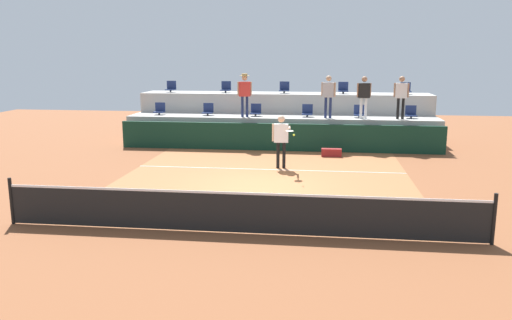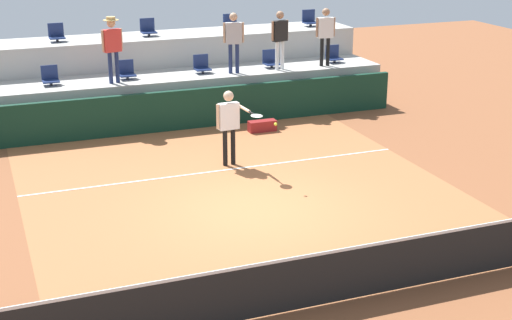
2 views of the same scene
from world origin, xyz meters
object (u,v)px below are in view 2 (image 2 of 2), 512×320
Objects in this scene: spectator_with_hat at (112,42)px; tennis_ball at (276,124)px; stadium_chair_lower_mid_right at (202,65)px; stadium_chair_lower_right at (271,60)px; stadium_chair_upper_far_right at (310,19)px; stadium_chair_upper_right at (231,24)px; stadium_chair_lower_mid_left at (127,71)px; stadium_chair_lower_far_right at (333,55)px; stadium_chair_upper_left at (56,34)px; spectator_in_grey at (234,37)px; equipment_bag at (262,126)px; stadium_chair_lower_left at (50,77)px; tennis_player at (230,120)px; stadium_chair_upper_center at (148,29)px; spectator_in_white at (325,31)px; spectator_leaning_on_rail at (280,34)px.

spectator_with_hat is 26.35× the size of tennis_ball.
stadium_chair_lower_right is (2.14, 0.00, 0.00)m from stadium_chair_lower_mid_right.
stadium_chair_upper_right is at bearing 180.00° from stadium_chair_upper_far_right.
stadium_chair_upper_far_right is at bearing 15.69° from stadium_chair_lower_mid_left.
stadium_chair_upper_left is at bearing 167.35° from stadium_chair_lower_far_right.
spectator_in_grey is at bearing -25.18° from stadium_chair_upper_left.
stadium_chair_upper_left reaches higher than stadium_chair_lower_far_right.
stadium_chair_lower_mid_left reaches higher than equipment_bag.
tennis_player is at bearing -52.17° from stadium_chair_lower_left.
stadium_chair_lower_left is 6.11m from stadium_chair_upper_right.
tennis_player is at bearing -72.21° from stadium_chair_lower_mid_left.
stadium_chair_upper_far_right reaches higher than equipment_bag.
stadium_chair_lower_left is 1.00× the size of stadium_chair_upper_center.
stadium_chair_lower_mid_left is 4.78m from tennis_player.
spectator_with_hat is at bearing -175.37° from stadium_chair_lower_right.
tennis_ball reaches higher than equipment_bag.
stadium_chair_upper_right is at bearing 27.93° from spectator_with_hat.
tennis_ball is (2.38, -5.72, -0.97)m from spectator_with_hat.
stadium_chair_lower_far_right is 7.55m from tennis_ball.
stadium_chair_lower_right is 6.55m from tennis_ball.
stadium_chair_lower_mid_right reaches higher than tennis_ball.
stadium_chair_lower_left is 1.00× the size of stadium_chair_lower_right.
stadium_chair_lower_far_right is 1.03m from spectator_in_white.
stadium_chair_upper_far_right is 7.65× the size of tennis_ball.
stadium_chair_upper_right is at bearing 0.00° from stadium_chair_upper_center.
spectator_with_hat reaches higher than stadium_chair_upper_right.
tennis_ball is at bearing -102.40° from stadium_chair_upper_right.
stadium_chair_upper_far_right is (8.48, 1.80, 0.85)m from stadium_chair_lower_left.
stadium_chair_lower_left is 0.29× the size of tennis_player.
equipment_bag is (2.12, -4.01, -2.16)m from stadium_chair_upper_center.
stadium_chair_upper_center is at bearing 29.82° from stadium_chair_lower_left.
tennis_player is 1.67m from tennis_ball.
stadium_chair_lower_right and stadium_chair_lower_far_right have the same top height.
stadium_chair_upper_far_right is 0.68× the size of equipment_bag.
spectator_leaning_on_rail is (2.27, -0.38, 0.82)m from stadium_chair_lower_mid_right.
stadium_chair_lower_right is at bearing 16.53° from spectator_in_grey.
stadium_chair_lower_far_right is (8.47, 0.00, 0.00)m from stadium_chair_lower_left.
spectator_in_grey is (1.96, -2.18, -0.02)m from stadium_chair_upper_center.
spectator_in_grey reaches higher than stadium_chair_upper_left.
spectator_in_grey is (5.10, -0.38, 0.83)m from stadium_chair_lower_left.
spectator_with_hat is 4.60m from equipment_bag.
spectator_in_grey reaches higher than spectator_in_white.
spectator_leaning_on_rail is 6.30m from tennis_ball.
stadium_chair_lower_mid_left and stadium_chair_lower_far_right have the same top height.
stadium_chair_lower_left is 2.04m from stadium_chair_upper_left.
tennis_player is at bearing 107.95° from tennis_ball.
spectator_leaning_on_rail reaches higher than stadium_chair_lower_mid_right.
spectator_in_grey is at bearing -4.31° from stadium_chair_lower_left.
stadium_chair_lower_right is 2.81m from equipment_bag.
spectator_leaning_on_rail is at bearing -19.80° from stadium_chair_upper_left.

